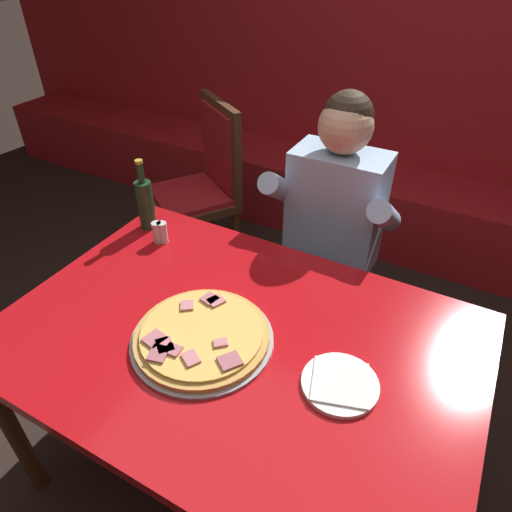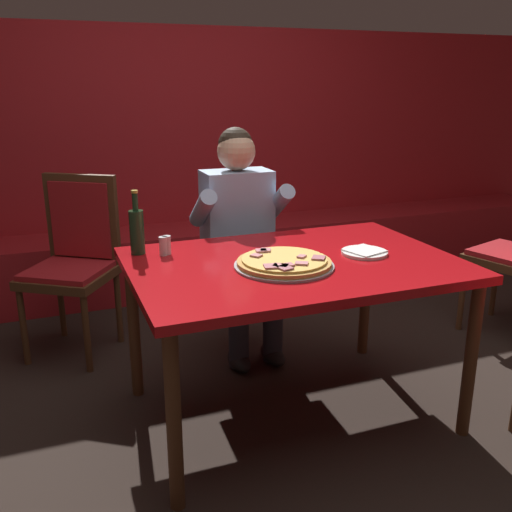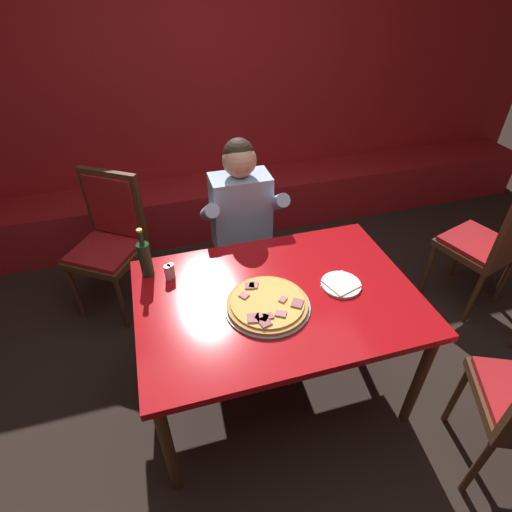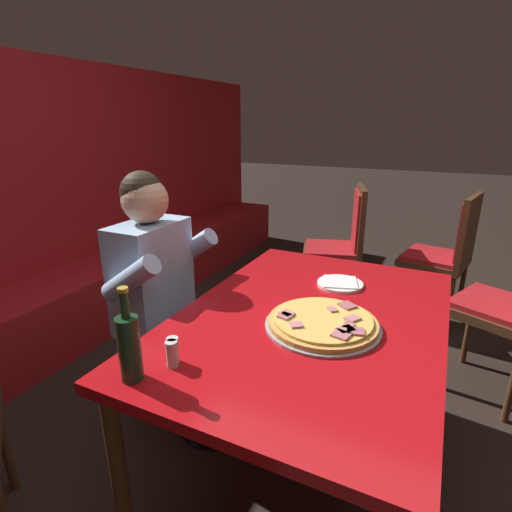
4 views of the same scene
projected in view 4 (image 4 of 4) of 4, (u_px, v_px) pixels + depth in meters
ground_plane at (304, 465)px, 1.81m from camera, size 24.00×24.00×0.00m
booth_bench at (24, 331)px, 2.50m from camera, size 6.46×0.48×0.46m
main_dining_table at (311, 331)px, 1.59m from camera, size 1.42×0.98×0.76m
pizza at (323, 323)px, 1.47m from camera, size 0.43×0.43×0.05m
plate_white_paper at (340, 284)px, 1.84m from camera, size 0.21×0.21×0.02m
beer_bottle at (129, 346)px, 1.15m from camera, size 0.07×0.07×0.29m
shaker_red_pepper_flakes at (172, 355)px, 1.23m from camera, size 0.04×0.04×0.09m
shaker_parmesan at (173, 351)px, 1.25m from camera, size 0.04×0.04×0.09m
diner_seated_blue_shirt at (167, 293)px, 1.89m from camera, size 0.53×0.53×1.27m
dining_chair_near_left at (342, 241)px, 3.15m from camera, size 0.55×0.55×1.01m
dining_chair_side_aisle at (447, 250)px, 2.94m from camera, size 0.52×0.52×0.99m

